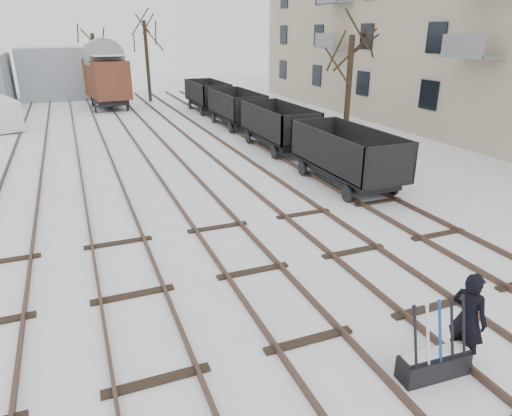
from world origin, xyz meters
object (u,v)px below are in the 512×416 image
Objects in this scene: worker at (468,319)px; freight_wagon_a at (346,164)px; box_van_wagon at (106,77)px; ground_frame at (434,362)px.

freight_wagon_a reaches higher than worker.
freight_wagon_a is 24.51m from box_van_wagon.
freight_wagon_a is at bearing -35.71° from worker.
box_van_wagon is (-3.17, 33.27, 1.45)m from worker.
box_van_wagon is (-2.42, 33.37, 2.09)m from ground_frame.
ground_frame is 0.80× the size of worker.
freight_wagon_a is (3.67, 9.79, -0.08)m from worker.
ground_frame is 10.84m from freight_wagon_a.
worker reaches higher than ground_frame.
freight_wagon_a is at bearing 69.15° from ground_frame.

